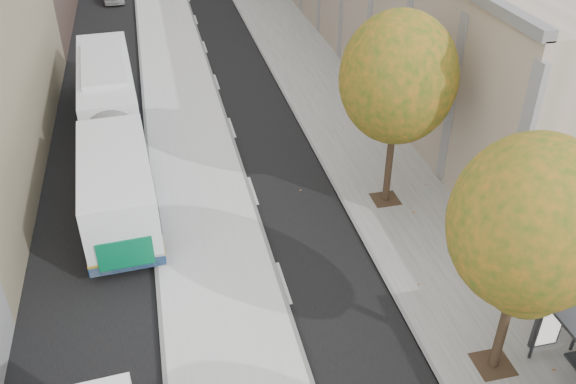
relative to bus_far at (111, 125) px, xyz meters
name	(u,v)px	position (x,y,z in m)	size (l,w,h in m)	color
bus_platform	(180,91)	(3.48, 6.66, -1.55)	(4.25, 150.00, 0.15)	silver
sidewalk	(316,79)	(11.48, 6.66, -1.59)	(4.75, 150.00, 0.08)	gray
tree_c	(531,224)	(10.95, -15.34, 3.62)	(4.20, 4.20, 7.28)	black
tree_d	(398,78)	(10.95, -6.34, 3.84)	(4.40, 4.40, 7.60)	black
bus_far	(111,125)	(0.00, 0.00, 0.00)	(3.58, 18.00, 2.98)	white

